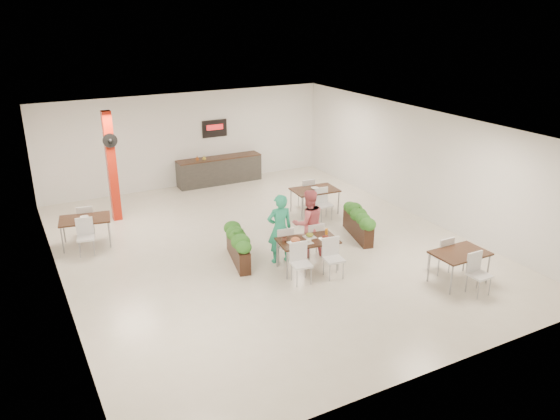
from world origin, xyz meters
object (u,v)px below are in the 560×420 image
(diner_man, at_px, (280,229))
(planter_left, at_px, (238,243))
(service_counter, at_px, (219,170))
(main_table, at_px, (307,244))
(side_table_c, at_px, (460,257))
(planter_right, at_px, (358,220))
(side_table_b, at_px, (315,193))
(diner_woman, at_px, (308,223))
(side_table_a, at_px, (85,223))
(red_column, at_px, (112,165))

(diner_man, height_order, planter_left, diner_man)
(service_counter, xyz_separation_m, main_table, (-0.71, -7.27, 0.14))
(service_counter, distance_m, side_table_c, 9.66)
(planter_right, distance_m, side_table_b, 2.13)
(diner_man, height_order, diner_woman, diner_man)
(planter_right, bearing_deg, planter_left, 178.16)
(diner_man, relative_size, side_table_c, 1.07)
(side_table_b, bearing_deg, side_table_a, 177.53)
(side_table_a, bearing_deg, diner_man, -28.84)
(diner_man, xyz_separation_m, side_table_c, (3.05, -2.84, -0.24))
(side_table_a, bearing_deg, side_table_b, 3.68)
(red_column, distance_m, main_table, 6.41)
(side_table_a, bearing_deg, service_counter, 43.73)
(red_column, xyz_separation_m, side_table_b, (5.41, -2.26, -1.00))
(diner_woman, distance_m, side_table_c, 3.63)
(service_counter, distance_m, main_table, 7.31)
(red_column, xyz_separation_m, planter_right, (5.49, -4.38, -1.16))
(red_column, bearing_deg, side_table_c, -51.93)
(diner_man, relative_size, planter_left, 1.02)
(diner_woman, distance_m, planter_right, 1.87)
(main_table, xyz_separation_m, planter_left, (-1.29, 1.13, -0.15))
(diner_woman, distance_m, planter_left, 1.80)
(planter_right, distance_m, side_table_a, 7.19)
(main_table, xyz_separation_m, planter_right, (2.20, 1.02, -0.15))
(service_counter, bearing_deg, planter_left, -108.06)
(planter_right, bearing_deg, side_table_a, 156.40)
(diner_man, relative_size, side_table_a, 1.04)
(main_table, distance_m, planter_left, 1.72)
(diner_woman, bearing_deg, side_table_a, -26.08)
(diner_woman, bearing_deg, red_column, -44.12)
(main_table, relative_size, diner_man, 1.02)
(diner_man, height_order, side_table_c, diner_man)
(main_table, bearing_deg, service_counter, 84.39)
(planter_left, height_order, side_table_c, side_table_c)
(planter_left, distance_m, planter_right, 3.49)
(red_column, xyz_separation_m, diner_woman, (3.69, -4.75, -0.78))
(diner_woman, distance_m, side_table_a, 5.79)
(diner_man, height_order, side_table_b, diner_man)
(side_table_b, distance_m, side_table_c, 5.36)
(main_table, distance_m, planter_right, 2.43)
(main_table, xyz_separation_m, side_table_a, (-4.38, 3.90, -0.00))
(service_counter, height_order, planter_right, service_counter)
(service_counter, distance_m, diner_woman, 6.63)
(diner_man, xyz_separation_m, side_table_b, (2.52, 2.50, -0.23))
(diner_man, bearing_deg, side_table_a, -31.08)
(service_counter, bearing_deg, planter_right, -76.60)
(side_table_a, bearing_deg, main_table, -31.40)
(planter_right, bearing_deg, red_column, 141.37)
(diner_woman, bearing_deg, diner_man, 8.02)
(main_table, distance_m, diner_man, 0.80)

